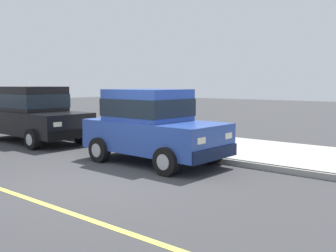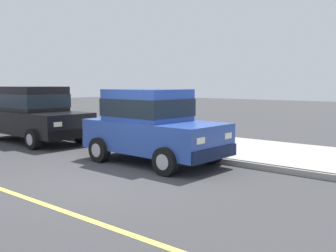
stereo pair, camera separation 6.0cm
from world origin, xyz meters
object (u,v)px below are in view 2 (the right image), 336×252
(car_blue_hatchback, at_px, (152,125))
(car_black_sedan, at_px, (35,114))
(fire_hydrant, at_px, (92,127))
(dog_black, at_px, (185,134))

(car_blue_hatchback, xyz_separation_m, car_black_sedan, (0.04, 5.53, 0.01))
(car_black_sedan, bearing_deg, fire_hydrant, -42.24)
(car_blue_hatchback, bearing_deg, car_black_sedan, 89.59)
(car_blue_hatchback, height_order, fire_hydrant, car_blue_hatchback)
(car_black_sedan, xyz_separation_m, dog_black, (2.35, -4.79, -0.55))
(fire_hydrant, bearing_deg, car_black_sedan, 137.76)
(car_blue_hatchback, relative_size, dog_black, 5.11)
(dog_black, bearing_deg, fire_hydrant, 104.65)
(car_blue_hatchback, xyz_separation_m, dog_black, (2.39, 0.74, -0.55))
(car_blue_hatchback, height_order, dog_black, car_blue_hatchback)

